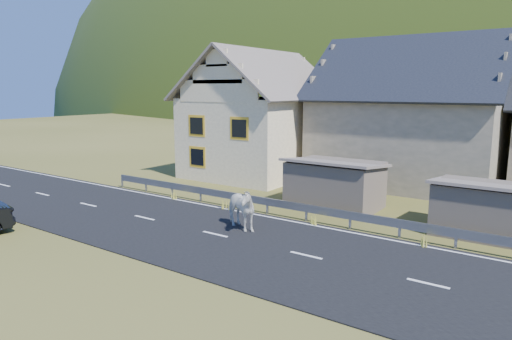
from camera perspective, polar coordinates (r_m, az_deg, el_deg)
The scene contains 10 objects.
ground at distance 15.81m, azimuth 6.28°, elevation -10.70°, with size 160.00×160.00×0.00m, color #3C3F14.
road at distance 15.81m, azimuth 6.28°, elevation -10.63°, with size 60.00×7.00×0.04m, color black.
lane_markings at distance 15.80m, azimuth 6.28°, elevation -10.54°, with size 60.00×6.60×0.01m, color silver.
guardrail at distance 18.80m, azimuth 11.70°, elevation -5.64°, with size 28.10×0.09×0.75m.
shed_left at distance 21.97m, azimuth 9.85°, elevation -1.85°, with size 4.30×3.30×2.40m, color #67594E.
shed_right at distance 19.75m, azimuth 26.60°, elevation -4.45°, with size 3.80×2.90×2.20m, color #67594E.
house_cream at distance 30.27m, azimuth 0.58°, elevation 7.77°, with size 7.80×9.80×8.30m.
house_stone_a at distance 29.17m, azimuth 19.01°, elevation 7.68°, with size 10.80×9.80×8.90m.
conifer_patch at distance 137.76m, azimuth 8.10°, elevation 10.20°, with size 76.00×50.00×28.00m, color black.
horse at distance 18.28m, azimuth -2.20°, elevation -4.73°, with size 2.08×0.95×1.76m, color silver.
Camera 1 is at (6.96, -13.04, 5.61)m, focal length 32.00 mm.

